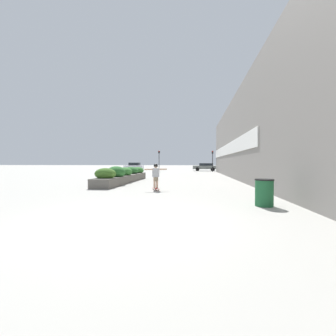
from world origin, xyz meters
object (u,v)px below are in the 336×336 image
(trash_bin, at_px, (264,193))
(traffic_light_right, at_px, (213,158))
(skateboard, at_px, (156,189))
(car_center_left, at_px, (245,167))
(car_center_right, at_px, (134,166))
(traffic_light_left, at_px, (159,158))
(skateboarder, at_px, (156,173))
(car_leftmost, at_px, (205,167))

(trash_bin, distance_m, traffic_light_right, 30.87)
(skateboard, relative_size, car_center_left, 0.17)
(car_center_right, distance_m, traffic_light_left, 8.20)
(skateboard, distance_m, skateboarder, 0.86)
(skateboard, bearing_deg, traffic_light_right, 51.35)
(trash_bin, height_order, traffic_light_right, traffic_light_right)
(skateboarder, height_order, car_center_right, car_center_right)
(traffic_light_right, bearing_deg, car_center_left, 49.04)
(trash_bin, xyz_separation_m, traffic_light_right, (0.51, 30.81, 1.95))
(skateboarder, bearing_deg, traffic_light_left, 71.04)
(skateboarder, distance_m, traffic_light_left, 27.49)
(traffic_light_right, bearing_deg, traffic_light_left, 177.29)
(trash_bin, xyz_separation_m, car_center_left, (7.54, 38.90, 0.29))
(skateboard, xyz_separation_m, traffic_light_left, (-4.23, 27.12, 2.42))
(skateboard, xyz_separation_m, trash_bin, (4.59, -4.13, 0.41))
(skateboard, distance_m, car_center_left, 36.83)
(traffic_light_left, height_order, traffic_light_right, traffic_light_left)
(traffic_light_left, bearing_deg, trash_bin, -74.24)
(car_center_left, xyz_separation_m, traffic_light_left, (-16.36, -7.65, 1.73))
(skateboard, relative_size, traffic_light_left, 0.21)
(skateboarder, bearing_deg, car_leftmost, 54.78)
(skateboard, relative_size, skateboarder, 0.57)
(skateboarder, distance_m, car_center_left, 36.82)
(trash_bin, height_order, car_center_left, car_center_left)
(traffic_light_left, bearing_deg, car_center_right, 138.94)
(car_center_right, bearing_deg, traffic_light_left, -131.06)
(skateboard, bearing_deg, car_center_right, 79.79)
(trash_bin, bearing_deg, traffic_light_right, 89.04)
(trash_bin, xyz_separation_m, traffic_light_left, (-8.82, 31.25, 2.02))
(skateboard, distance_m, traffic_light_right, 27.26)
(skateboarder, relative_size, car_center_left, 0.29)
(skateboard, relative_size, car_leftmost, 0.17)
(trash_bin, height_order, car_center_right, car_center_right)
(trash_bin, xyz_separation_m, car_leftmost, (-0.50, 35.60, 0.32))
(traffic_light_left, bearing_deg, skateboarder, -81.14)
(skateboarder, relative_size, traffic_light_right, 0.39)
(trash_bin, relative_size, traffic_light_right, 0.27)
(skateboard, distance_m, traffic_light_left, 27.55)
(skateboard, bearing_deg, car_center_left, 42.95)
(traffic_light_left, bearing_deg, traffic_light_right, -2.71)
(skateboard, bearing_deg, traffic_light_left, 71.04)
(traffic_light_left, bearing_deg, car_center_left, 25.06)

